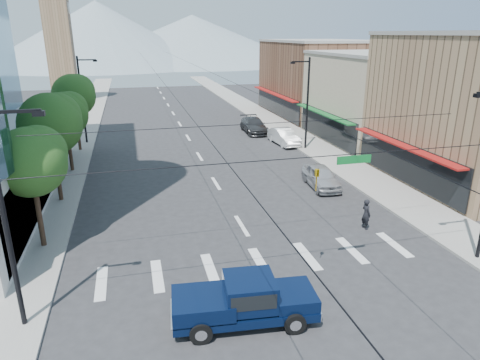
{
  "coord_description": "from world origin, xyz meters",
  "views": [
    {
      "loc": [
        -6.0,
        -16.99,
        11.12
      ],
      "look_at": [
        -0.14,
        5.9,
        3.0
      ],
      "focal_mm": 32.0,
      "sensor_mm": 36.0,
      "label": 1
    }
  ],
  "objects_px": {
    "pedestrian": "(366,214)",
    "parked_car_mid": "(284,137)",
    "parked_car_far": "(254,125)",
    "pickup_truck": "(244,300)",
    "parked_car_near": "(321,177)"
  },
  "relations": [
    {
      "from": "pickup_truck",
      "to": "pedestrian",
      "type": "xyz_separation_m",
      "value": [
        9.32,
        6.71,
        -0.1
      ]
    },
    {
      "from": "pickup_truck",
      "to": "parked_car_far",
      "type": "height_order",
      "value": "pickup_truck"
    },
    {
      "from": "pickup_truck",
      "to": "parked_car_mid",
      "type": "distance_m",
      "value": 29.73
    },
    {
      "from": "parked_car_near",
      "to": "pickup_truck",
      "type": "bearing_deg",
      "value": -120.11
    },
    {
      "from": "pedestrian",
      "to": "parked_car_near",
      "type": "bearing_deg",
      "value": -10.69
    },
    {
      "from": "pedestrian",
      "to": "parked_car_mid",
      "type": "distance_m",
      "value": 20.78
    },
    {
      "from": "pickup_truck",
      "to": "parked_car_mid",
      "type": "bearing_deg",
      "value": 72.31
    },
    {
      "from": "parked_car_mid",
      "to": "parked_car_far",
      "type": "xyz_separation_m",
      "value": [
        -1.48,
        6.3,
        0.02
      ]
    },
    {
      "from": "pickup_truck",
      "to": "pedestrian",
      "type": "distance_m",
      "value": 11.49
    },
    {
      "from": "pickup_truck",
      "to": "parked_car_far",
      "type": "relative_size",
      "value": 1.02
    },
    {
      "from": "pickup_truck",
      "to": "parked_car_near",
      "type": "height_order",
      "value": "pickup_truck"
    },
    {
      "from": "parked_car_mid",
      "to": "pickup_truck",
      "type": "bearing_deg",
      "value": -117.62
    },
    {
      "from": "pedestrian",
      "to": "parked_car_mid",
      "type": "bearing_deg",
      "value": -13.17
    },
    {
      "from": "parked_car_mid",
      "to": "parked_car_far",
      "type": "relative_size",
      "value": 0.86
    },
    {
      "from": "pickup_truck",
      "to": "parked_car_near",
      "type": "relative_size",
      "value": 1.26
    }
  ]
}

